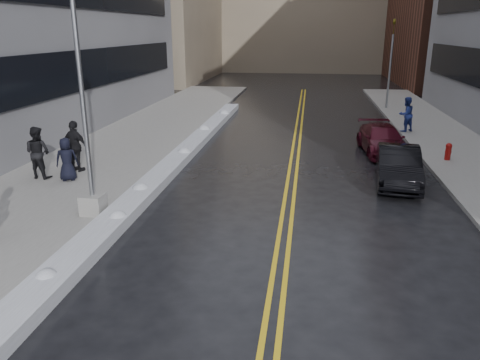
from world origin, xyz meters
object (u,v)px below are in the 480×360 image
at_px(pedestrian_b, 38,152).
at_px(car_black, 398,166).
at_px(traffic_signal, 391,61).
at_px(pedestrian_d, 75,146).
at_px(car_maroon, 382,140).
at_px(fire_hydrant, 448,151).
at_px(lamppost, 86,137).
at_px(pedestrian_c, 67,159).
at_px(pedestrian_east, 406,114).

distance_m(pedestrian_b, car_black, 13.34).
height_order(traffic_signal, pedestrian_d, traffic_signal).
relative_size(traffic_signal, car_maroon, 1.37).
bearing_deg(fire_hydrant, pedestrian_b, -162.93).
bearing_deg(lamppost, pedestrian_c, 128.47).
relative_size(pedestrian_d, pedestrian_east, 1.07).
distance_m(pedestrian_c, car_maroon, 13.68).
distance_m(fire_hydrant, car_black, 4.19).
height_order(pedestrian_c, pedestrian_d, pedestrian_d).
relative_size(fire_hydrant, pedestrian_d, 0.36).
xyz_separation_m(fire_hydrant, pedestrian_b, (-15.87, -4.87, 0.58)).
bearing_deg(fire_hydrant, pedestrian_d, -165.43).
relative_size(pedestrian_d, car_maroon, 0.46).
xyz_separation_m(fire_hydrant, pedestrian_east, (-0.73, 5.81, 0.54)).
relative_size(traffic_signal, pedestrian_east, 3.21).
xyz_separation_m(fire_hydrant, pedestrian_c, (-14.66, -5.03, 0.40)).
height_order(lamppost, car_maroon, lamppost).
height_order(fire_hydrant, pedestrian_c, pedestrian_c).
xyz_separation_m(pedestrian_c, pedestrian_east, (13.93, 10.84, 0.13)).
bearing_deg(fire_hydrant, pedestrian_c, -161.06).
distance_m(pedestrian_d, car_maroon, 13.39).
distance_m(lamppost, pedestrian_c, 4.11).
bearing_deg(car_maroon, car_black, -95.91).
bearing_deg(pedestrian_c, traffic_signal, -149.67).
xyz_separation_m(fire_hydrant, car_maroon, (-2.56, 1.34, 0.09)).
height_order(traffic_signal, pedestrian_east, traffic_signal).
relative_size(pedestrian_b, pedestrian_c, 1.22).
bearing_deg(car_maroon, pedestrian_d, -162.12).
bearing_deg(car_maroon, lamppost, -141.23).
relative_size(lamppost, traffic_signal, 1.27).
height_order(pedestrian_b, pedestrian_c, pedestrian_b).
xyz_separation_m(lamppost, pedestrian_c, (-2.36, 2.97, -1.58)).
bearing_deg(pedestrian_east, lamppost, 17.38).
height_order(pedestrian_d, pedestrian_east, pedestrian_d).
bearing_deg(traffic_signal, pedestrian_east, -91.63).
height_order(pedestrian_b, pedestrian_east, pedestrian_b).
xyz_separation_m(pedestrian_c, pedestrian_d, (-0.22, 1.16, 0.20)).
height_order(car_black, car_maroon, car_black).
bearing_deg(car_maroon, fire_hydrant, -32.60).
relative_size(pedestrian_b, pedestrian_east, 1.04).
bearing_deg(traffic_signal, pedestrian_c, -126.65).
height_order(traffic_signal, pedestrian_b, traffic_signal).
distance_m(pedestrian_c, pedestrian_east, 17.65).
height_order(pedestrian_c, pedestrian_east, pedestrian_east).
bearing_deg(pedestrian_east, pedestrian_d, 1.70).
relative_size(fire_hydrant, pedestrian_c, 0.45).
bearing_deg(lamppost, fire_hydrant, 33.04).
relative_size(lamppost, pedestrian_c, 4.75).
xyz_separation_m(fire_hydrant, car_black, (-2.63, -3.25, 0.14)).
bearing_deg(pedestrian_east, pedestrian_c, 5.23).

